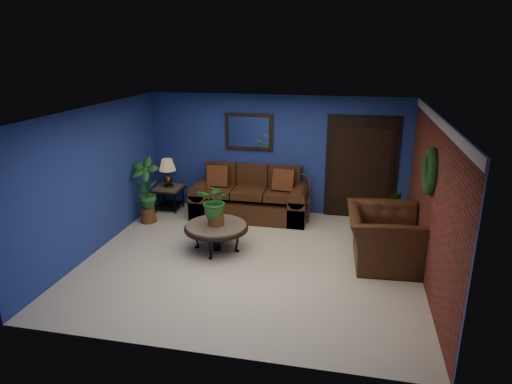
% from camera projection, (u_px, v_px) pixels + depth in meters
% --- Properties ---
extents(floor, '(5.50, 5.50, 0.00)m').
position_uv_depth(floor, '(251.00, 260.00, 7.69)').
color(floor, beige).
rests_on(floor, ground).
extents(wall_back, '(5.50, 0.04, 2.50)m').
position_uv_depth(wall_back, '(277.00, 155.00, 9.63)').
color(wall_back, navy).
rests_on(wall_back, ground).
extents(wall_left, '(0.04, 5.00, 2.50)m').
position_uv_depth(wall_left, '(96.00, 180.00, 7.85)').
color(wall_left, navy).
rests_on(wall_left, ground).
extents(wall_right_brick, '(0.04, 5.00, 2.50)m').
position_uv_depth(wall_right_brick, '(432.00, 201.00, 6.76)').
color(wall_right_brick, maroon).
rests_on(wall_right_brick, ground).
extents(ceiling, '(5.50, 5.00, 0.02)m').
position_uv_depth(ceiling, '(251.00, 111.00, 6.92)').
color(ceiling, silver).
rests_on(ceiling, wall_back).
extents(crown_molding, '(0.03, 5.00, 0.14)m').
position_uv_depth(crown_molding, '(439.00, 122.00, 6.40)').
color(crown_molding, white).
rests_on(crown_molding, wall_right_brick).
extents(wall_mirror, '(1.02, 0.06, 0.77)m').
position_uv_depth(wall_mirror, '(249.00, 132.00, 9.57)').
color(wall_mirror, '#473017').
rests_on(wall_mirror, wall_back).
extents(closet_door, '(1.44, 0.06, 2.18)m').
position_uv_depth(closet_door, '(361.00, 169.00, 9.32)').
color(closet_door, black).
rests_on(closet_door, wall_back).
extents(wreath, '(0.16, 0.72, 0.72)m').
position_uv_depth(wreath, '(431.00, 171.00, 6.68)').
color(wreath, black).
rests_on(wreath, wall_right_brick).
extents(sofa, '(2.39, 1.03, 1.07)m').
position_uv_depth(sofa, '(251.00, 199.00, 9.62)').
color(sofa, '#462B14').
rests_on(sofa, ground).
extents(coffee_table, '(1.12, 1.12, 0.48)m').
position_uv_depth(coffee_table, '(216.00, 228.00, 7.95)').
color(coffee_table, '#4F4B45').
rests_on(coffee_table, ground).
extents(end_table, '(0.58, 0.58, 0.53)m').
position_uv_depth(end_table, '(169.00, 192.00, 9.93)').
color(end_table, '#4F4B45').
rests_on(end_table, ground).
extents(table_lamp, '(0.36, 0.36, 0.59)m').
position_uv_depth(table_lamp, '(168.00, 170.00, 9.78)').
color(table_lamp, '#473017').
rests_on(table_lamp, end_table).
extents(side_chair, '(0.43, 0.43, 0.94)m').
position_uv_depth(side_chair, '(301.00, 194.00, 9.39)').
color(side_chair, brown).
rests_on(side_chair, ground).
extents(armchair, '(1.28, 1.44, 0.89)m').
position_uv_depth(armchair, '(384.00, 237.00, 7.50)').
color(armchair, '#462B14').
rests_on(armchair, ground).
extents(coffee_plant, '(0.61, 0.54, 0.76)m').
position_uv_depth(coffee_plant, '(216.00, 202.00, 7.80)').
color(coffee_plant, brown).
rests_on(coffee_plant, coffee_table).
extents(floor_plant, '(0.41, 0.35, 0.84)m').
position_uv_depth(floor_plant, '(391.00, 210.00, 8.74)').
color(floor_plant, brown).
rests_on(floor_plant, ground).
extents(tall_plant, '(0.60, 0.43, 1.34)m').
position_uv_depth(tall_plant, '(146.00, 188.00, 9.15)').
color(tall_plant, brown).
rests_on(tall_plant, ground).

